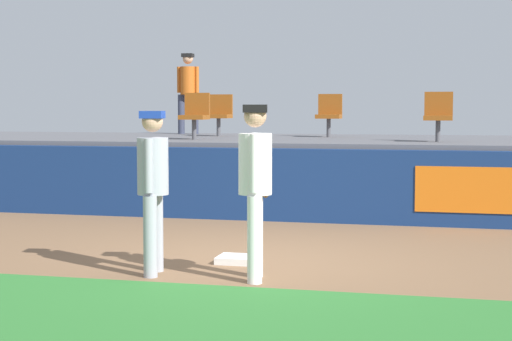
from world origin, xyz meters
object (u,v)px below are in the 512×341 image
seat_back_left (219,113)px  seat_back_center (329,113)px  player_runner_visitor (153,180)px  player_fielder_home (256,179)px  first_base (235,259)px  spectator_hooded (188,87)px  seat_front_right (438,114)px  seat_front_left (195,113)px

seat_back_left → seat_back_center: bearing=-0.0°
player_runner_visitor → player_fielder_home: bearing=80.5°
first_base → player_fielder_home: player_fielder_home is taller
spectator_hooded → player_fielder_home: bearing=109.8°
player_runner_visitor → seat_front_right: (2.84, 5.88, 0.68)m
spectator_hooded → player_runner_visitor: bearing=103.3°
player_fielder_home → seat_front_right: bearing=152.1°
player_runner_visitor → spectator_hooded: spectator_hooded is taller
seat_front_left → player_runner_visitor: bearing=-76.3°
player_runner_visitor → seat_back_center: (0.72, 7.68, 0.68)m
player_fielder_home → seat_back_left: (-2.65, 7.70, 0.64)m
player_fielder_home → seat_back_left: size_ratio=2.18×
player_fielder_home → spectator_hooded: spectator_hooded is taller
first_base → seat_front_right: bearing=66.8°
spectator_hooded → seat_back_left: bearing=129.9°
seat_front_left → seat_front_right: (4.28, 0.00, 0.00)m
seat_front_right → spectator_hooded: 6.16m
first_base → seat_front_left: seat_front_left is taller
seat_back_left → spectator_hooded: 1.63m
first_base → seat_back_center: seat_back_center is taller
seat_back_center → player_runner_visitor: bearing=-95.3°
seat_front_right → seat_back_center: bearing=139.7°
player_runner_visitor → seat_back_left: size_ratio=2.10×
first_base → seat_front_left: (-2.12, 5.03, 1.66)m
first_base → spectator_hooded: (-3.24, 7.96, 2.19)m
first_base → player_fielder_home: 1.41m
player_fielder_home → player_runner_visitor: bearing=-102.6°
player_runner_visitor → seat_back_left: (-1.51, 7.68, 0.68)m
seat_front_left → seat_back_center: 2.81m
player_fielder_home → seat_back_center: seat_back_center is taller
player_runner_visitor → first_base: bearing=132.5°
seat_back_center → spectator_hooded: 3.50m
first_base → seat_back_left: size_ratio=0.48×
spectator_hooded → seat_front_right: bearing=148.6°
first_base → spectator_hooded: size_ratio=0.23×
seat_front_left → seat_front_right: size_ratio=1.00×
seat_front_right → seat_front_left: bearing=-180.0°
player_runner_visitor → seat_back_center: seat_back_center is taller
seat_back_left → spectator_hooded: (-1.04, 1.13, 0.54)m
player_fielder_home → player_runner_visitor: (-1.14, 0.02, -0.03)m
seat_back_left → seat_front_left: 1.80m
seat_back_center → first_base: bearing=-90.3°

